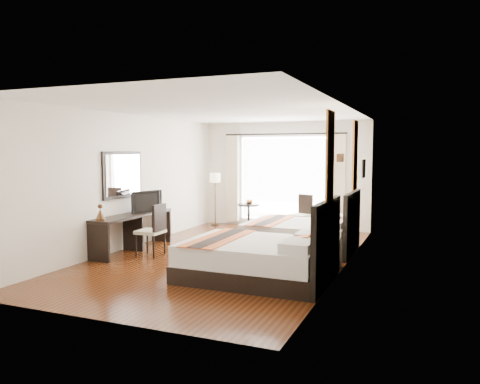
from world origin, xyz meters
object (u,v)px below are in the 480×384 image
at_px(bed_near, 261,258).
at_px(nightstand, 327,254).
at_px(bed_far, 303,235).
at_px(side_table, 249,216).
at_px(fruit_bowl, 249,203).
at_px(console_desk, 133,232).
at_px(floor_lamp, 215,181).
at_px(television, 145,201).
at_px(vase, 327,238).
at_px(desk_chair, 151,240).
at_px(table_lamp, 331,224).
at_px(window_chair, 301,221).

bearing_deg(bed_near, nightstand, 51.44).
xyz_separation_m(bed_far, side_table, (-1.98, 1.99, 0.01)).
relative_size(bed_near, fruit_bowl, 11.50).
distance_m(console_desk, floor_lamp, 3.66).
height_order(nightstand, television, television).
bearing_deg(television, bed_far, -54.71).
bearing_deg(nightstand, television, 174.78).
bearing_deg(bed_far, bed_near, -91.38).
distance_m(vase, television, 4.04).
relative_size(television, desk_chair, 0.77).
distance_m(desk_chair, fruit_bowl, 3.73).
relative_size(bed_far, table_lamp, 5.59).
distance_m(console_desk, television, 0.72).
distance_m(nightstand, fruit_bowl, 4.36).
relative_size(side_table, window_chair, 0.69).
bearing_deg(side_table, vase, -51.41).
height_order(desk_chair, window_chair, desk_chair).
xyz_separation_m(bed_far, console_desk, (-3.20, -1.38, 0.06)).
relative_size(bed_far, side_table, 3.32).
xyz_separation_m(television, fruit_bowl, (1.21, 2.99, -0.30)).
relative_size(vase, television, 0.17).
relative_size(desk_chair, window_chair, 1.06).
distance_m(nightstand, desk_chair, 3.38).
bearing_deg(desk_chair, window_chair, -120.50).
relative_size(console_desk, side_table, 3.34).
height_order(table_lamp, television, television).
bearing_deg(bed_far, side_table, 134.86).
bearing_deg(floor_lamp, nightstand, -42.73).
distance_m(console_desk, fruit_bowl, 3.62).
xyz_separation_m(floor_lamp, fruit_bowl, (1.07, -0.17, -0.53)).
height_order(bed_near, floor_lamp, floor_lamp).
bearing_deg(table_lamp, window_chair, 113.47).
relative_size(desk_chair, fruit_bowl, 5.06).
height_order(console_desk, fruit_bowl, console_desk).
bearing_deg(desk_chair, bed_far, -148.56).
bearing_deg(table_lamp, vase, -91.26).
xyz_separation_m(television, desk_chair, (0.59, -0.66, -0.67)).
height_order(floor_lamp, window_chair, floor_lamp).
distance_m(table_lamp, desk_chair, 3.46).
bearing_deg(fruit_bowl, vase, -51.68).
relative_size(floor_lamp, window_chair, 1.51).
height_order(vase, desk_chair, desk_chair).
height_order(nightstand, side_table, side_table).
height_order(console_desk, window_chair, window_chair).
bearing_deg(console_desk, desk_chair, -23.13).
bearing_deg(desk_chair, nightstand, -175.82).
distance_m(floor_lamp, window_chair, 2.65).
bearing_deg(table_lamp, floor_lamp, 138.49).
xyz_separation_m(nightstand, desk_chair, (-3.37, -0.30, 0.05)).
xyz_separation_m(table_lamp, fruit_bowl, (-2.78, 3.24, -0.08)).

